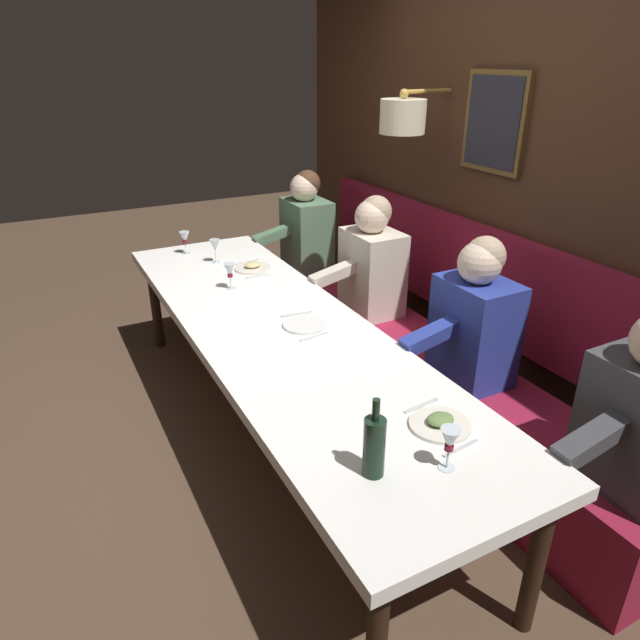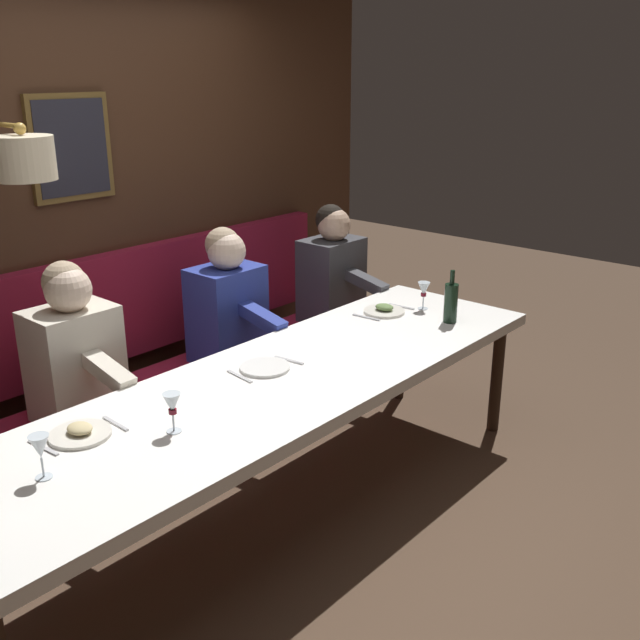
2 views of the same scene
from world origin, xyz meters
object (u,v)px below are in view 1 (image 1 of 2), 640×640
Objects in this scene: wine_glass_1 at (230,271)px; diner_near at (475,317)px; diner_middle at (372,260)px; dining_table at (279,335)px; wine_bottle at (374,446)px; wine_glass_3 at (215,246)px; diner_far at (306,225)px; wine_glass_2 at (450,441)px; wine_glass_0 at (185,238)px.

diner_near is at bearing -50.46° from wine_glass_1.
diner_near is 0.99m from diner_middle.
dining_table is at bearing 149.91° from diner_near.
wine_glass_3 is at bearing 84.84° from wine_bottle.
wine_glass_3 is at bearing 117.62° from diner_near.
diner_middle is 2.64× the size of wine_bottle.
diner_far is 4.82× the size of wine_glass_3.
diner_near is at bearing 33.37° from wine_bottle.
diner_near is 1.15m from wine_glass_2.
dining_table is 1.24m from wine_bottle.
diner_near is 2.16m from wine_glass_0.
diner_far is 2.64× the size of wine_bottle.
wine_bottle is at bearing -95.16° from wine_glass_3.
dining_table is at bearing -85.54° from wine_glass_1.
wine_glass_0 is 1.00× the size of wine_glass_3.
wine_bottle is (-0.24, 0.10, 0.00)m from wine_glass_2.
dining_table is at bearing 81.31° from wine_bottle.
dining_table is 0.64m from wine_glass_1.
wine_glass_2 is (0.10, -1.93, -0.00)m from wine_glass_1.
dining_table is 1.14m from wine_glass_3.
diner_middle is 4.82× the size of wine_glass_1.
dining_table is 4.10× the size of diner_middle.
diner_middle reaches higher than wine_glass_0.
wine_bottle is at bearing -98.69° from dining_table.
wine_glass_0 is (-0.99, 0.92, 0.04)m from diner_middle.
dining_table is 1.71m from diner_far.
wine_bottle is at bearing -111.78° from diner_far.
diner_near is 1.46m from wine_glass_1.
dining_table is 10.81× the size of wine_bottle.
dining_table is 19.78× the size of wine_glass_0.
diner_middle is (0.88, 0.48, 0.13)m from dining_table.
wine_glass_3 is at bearing -158.79° from diner_far.
wine_bottle is at bearing -91.74° from wine_glass_0.
wine_glass_0 is at bearing 93.42° from wine_glass_2.
wine_glass_1 is (-0.05, 0.62, 0.17)m from dining_table.
diner_far is (0.00, 1.97, 0.00)m from diner_near.
diner_far is 0.92m from wine_glass_3.
wine_glass_3 is at bearing 88.69° from dining_table.
diner_near is at bearing -90.00° from diner_far.
wine_bottle reaches higher than wine_glass_1.
diner_near is 4.82× the size of wine_glass_0.
wine_glass_2 is at bearing -106.61° from diner_far.
wine_glass_2 is (-0.83, -1.79, 0.04)m from diner_middle.
wine_bottle is (-1.07, -0.70, 0.04)m from diner_near.
diner_middle is 1.97m from wine_glass_2.
diner_far is 4.82× the size of wine_glass_1.
diner_near reaches higher than wine_glass_3.
wine_glass_0 and wine_glass_3 have the same top height.
diner_far is 4.82× the size of wine_glass_2.
wine_glass_0 is at bearing 88.26° from wine_bottle.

